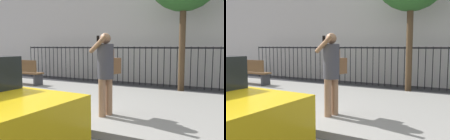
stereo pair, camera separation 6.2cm
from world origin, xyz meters
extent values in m
plane|color=#28282B|center=(0.00, 0.00, 0.00)|extent=(60.00, 60.00, 0.00)
cube|color=gray|center=(0.00, 2.20, 0.07)|extent=(28.00, 4.40, 0.15)
cube|color=black|center=(0.00, 5.90, 1.55)|extent=(12.00, 0.04, 0.06)
cylinder|color=black|center=(-6.00, 5.90, 0.80)|extent=(0.03, 0.03, 1.60)
cylinder|color=black|center=(-5.74, 5.90, 0.80)|extent=(0.03, 0.03, 1.60)
cylinder|color=black|center=(-5.49, 5.90, 0.80)|extent=(0.03, 0.03, 1.60)
cylinder|color=black|center=(-5.23, 5.90, 0.80)|extent=(0.03, 0.03, 1.60)
cylinder|color=black|center=(-4.98, 5.90, 0.80)|extent=(0.03, 0.03, 1.60)
cylinder|color=black|center=(-4.72, 5.90, 0.80)|extent=(0.03, 0.03, 1.60)
cylinder|color=black|center=(-4.47, 5.90, 0.80)|extent=(0.03, 0.03, 1.60)
cylinder|color=black|center=(-4.21, 5.90, 0.80)|extent=(0.03, 0.03, 1.60)
cylinder|color=black|center=(-3.96, 5.90, 0.80)|extent=(0.03, 0.03, 1.60)
cylinder|color=black|center=(-3.70, 5.90, 0.80)|extent=(0.03, 0.03, 1.60)
cylinder|color=black|center=(-3.45, 5.90, 0.80)|extent=(0.03, 0.03, 1.60)
cylinder|color=black|center=(-3.19, 5.90, 0.80)|extent=(0.03, 0.03, 1.60)
cylinder|color=black|center=(-2.94, 5.90, 0.80)|extent=(0.03, 0.03, 1.60)
cylinder|color=black|center=(-2.68, 5.90, 0.80)|extent=(0.03, 0.03, 1.60)
cylinder|color=black|center=(-2.43, 5.90, 0.80)|extent=(0.03, 0.03, 1.60)
cylinder|color=black|center=(-2.17, 5.90, 0.80)|extent=(0.03, 0.03, 1.60)
cylinder|color=black|center=(-1.91, 5.90, 0.80)|extent=(0.03, 0.03, 1.60)
cylinder|color=black|center=(-1.66, 5.90, 0.80)|extent=(0.03, 0.03, 1.60)
cylinder|color=black|center=(-1.40, 5.90, 0.80)|extent=(0.03, 0.03, 1.60)
cylinder|color=black|center=(-1.15, 5.90, 0.80)|extent=(0.03, 0.03, 1.60)
cylinder|color=black|center=(-0.89, 5.90, 0.80)|extent=(0.03, 0.03, 1.60)
cylinder|color=black|center=(-0.64, 5.90, 0.80)|extent=(0.03, 0.03, 1.60)
cylinder|color=black|center=(-0.38, 5.90, 0.80)|extent=(0.03, 0.03, 1.60)
cylinder|color=black|center=(-0.13, 5.90, 0.80)|extent=(0.03, 0.03, 1.60)
cylinder|color=black|center=(0.13, 5.90, 0.80)|extent=(0.03, 0.03, 1.60)
cylinder|color=black|center=(0.38, 5.90, 0.80)|extent=(0.03, 0.03, 1.60)
cylinder|color=black|center=(0.64, 5.90, 0.80)|extent=(0.03, 0.03, 1.60)
cylinder|color=black|center=(0.89, 5.90, 0.80)|extent=(0.03, 0.03, 1.60)
cylinder|color=black|center=(1.15, 5.90, 0.80)|extent=(0.03, 0.03, 1.60)
cylinder|color=black|center=(1.40, 5.90, 0.80)|extent=(0.03, 0.03, 1.60)
cylinder|color=black|center=(1.66, 5.90, 0.80)|extent=(0.03, 0.03, 1.60)
cylinder|color=black|center=(1.91, 5.90, 0.80)|extent=(0.03, 0.03, 1.60)
cylinder|color=black|center=(2.17, 5.90, 0.80)|extent=(0.03, 0.03, 1.60)
cylinder|color=black|center=(2.43, 5.90, 0.80)|extent=(0.03, 0.03, 1.60)
cylinder|color=black|center=(2.68, 5.90, 0.80)|extent=(0.03, 0.03, 1.60)
cylinder|color=black|center=(2.94, 5.90, 0.80)|extent=(0.03, 0.03, 1.60)
cylinder|color=black|center=(3.19, 5.90, 0.80)|extent=(0.03, 0.03, 1.60)
cylinder|color=black|center=(1.03, -0.64, 0.32)|extent=(0.65, 0.25, 0.64)
cylinder|color=#936B4C|center=(1.20, 0.78, 0.54)|extent=(0.15, 0.15, 0.79)
cylinder|color=#936B4C|center=(1.26, 0.98, 0.54)|extent=(0.15, 0.15, 0.79)
cylinder|color=#3F3F47|center=(1.23, 0.88, 1.30)|extent=(0.42, 0.42, 0.72)
sphere|color=#936B4C|center=(1.23, 0.88, 1.77)|extent=(0.22, 0.22, 0.22)
cylinder|color=#936B4C|center=(1.17, 0.69, 1.66)|extent=(0.51, 0.23, 0.39)
cylinder|color=#936B4C|center=(1.28, 1.07, 1.28)|extent=(0.09, 0.09, 0.55)
cube|color=black|center=(1.12, 0.75, 1.75)|extent=(0.03, 0.07, 0.15)
cube|color=brown|center=(1.30, 1.13, 1.19)|extent=(0.24, 0.31, 0.34)
cube|color=brown|center=(-3.58, 3.17, 0.60)|extent=(1.60, 0.45, 0.05)
cube|color=brown|center=(-3.58, 2.97, 0.88)|extent=(1.60, 0.06, 0.44)
cube|color=#333338|center=(-4.28, 3.17, 0.35)|extent=(0.08, 0.41, 0.40)
cube|color=#333338|center=(-2.88, 3.17, 0.35)|extent=(0.08, 0.41, 0.40)
cylinder|color=#4C3823|center=(2.02, 4.86, 1.67)|extent=(0.21, 0.21, 3.34)
camera|label=1|loc=(3.58, -3.46, 1.61)|focal=38.26mm
camera|label=2|loc=(3.63, -3.43, 1.61)|focal=38.26mm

